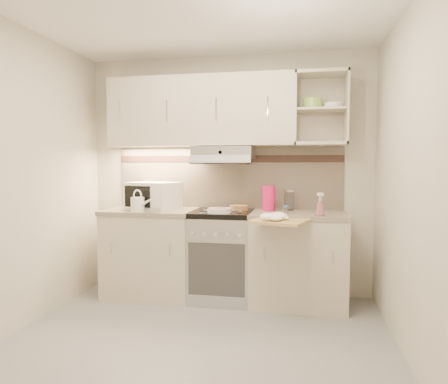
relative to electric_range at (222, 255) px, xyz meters
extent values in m
plane|color=gray|center=(0.00, -1.10, -0.45)|extent=(3.00, 3.00, 0.00)
cube|color=beige|center=(0.00, 0.30, 0.80)|extent=(3.00, 0.04, 2.50)
cube|color=beige|center=(0.00, -2.50, 0.80)|extent=(3.00, 0.04, 2.50)
cube|color=beige|center=(-1.50, -1.10, 0.80)|extent=(0.04, 2.80, 2.50)
cube|color=beige|center=(1.50, -1.10, 0.80)|extent=(0.04, 2.80, 2.50)
cube|color=white|center=(0.00, -1.10, 2.05)|extent=(3.00, 2.80, 0.04)
cube|color=#C6B299|center=(0.00, 0.29, 0.77)|extent=(2.40, 0.02, 0.64)
cube|color=#31201B|center=(0.00, 0.28, 0.97)|extent=(2.40, 0.01, 0.08)
cube|color=beige|center=(-0.25, 0.13, 1.45)|extent=(1.90, 0.34, 0.70)
cube|color=beige|center=(0.95, 0.13, 1.45)|extent=(0.50, 0.34, 0.70)
cylinder|color=#7EB244|center=(0.87, 0.13, 1.50)|extent=(0.19, 0.19, 0.10)
cylinder|color=white|center=(1.07, 0.13, 1.48)|extent=(0.18, 0.18, 0.06)
cube|color=#B7B7BC|center=(0.00, 0.10, 1.03)|extent=(0.60, 0.40, 0.12)
cube|color=beige|center=(-0.75, 0.00, -0.02)|extent=(0.90, 0.60, 0.86)
cube|color=gray|center=(-0.75, 0.00, 0.43)|extent=(0.92, 0.62, 0.04)
cube|color=beige|center=(0.75, 0.00, -0.02)|extent=(0.90, 0.60, 0.86)
cube|color=gray|center=(0.75, 0.00, 0.43)|extent=(0.92, 0.62, 0.04)
cube|color=#B7B7BC|center=(0.00, 0.00, -0.03)|extent=(0.60, 0.58, 0.85)
cube|color=black|center=(0.00, 0.00, 0.42)|extent=(0.60, 0.60, 0.05)
cube|color=white|center=(-0.74, 0.04, 0.59)|extent=(0.58, 0.50, 0.28)
cube|color=black|center=(-0.74, -0.14, 0.59)|extent=(0.31, 0.11, 0.21)
cylinder|color=white|center=(-0.81, -0.21, 0.52)|extent=(0.13, 0.13, 0.14)
cone|color=white|center=(-0.72, -0.25, 0.54)|extent=(0.18, 0.10, 0.11)
torus|color=white|center=(-0.81, -0.21, 0.61)|extent=(0.11, 0.06, 0.11)
cylinder|color=white|center=(0.00, -0.15, 0.46)|extent=(0.23, 0.23, 0.01)
cylinder|color=white|center=(0.00, -0.15, 0.47)|extent=(0.23, 0.23, 0.01)
cylinder|color=white|center=(0.00, -0.15, 0.49)|extent=(0.23, 0.23, 0.01)
cube|color=silver|center=(0.00, -0.15, 0.50)|extent=(0.14, 0.08, 0.01)
cylinder|color=#AA8249|center=(0.15, 0.10, 0.47)|extent=(0.19, 0.19, 0.05)
cylinder|color=#D71357|center=(0.45, 0.10, 0.58)|extent=(0.13, 0.13, 0.25)
cube|color=#D71357|center=(0.51, 0.12, 0.61)|extent=(0.02, 0.03, 0.11)
cylinder|color=silver|center=(0.66, 0.20, 0.54)|extent=(0.10, 0.10, 0.19)
cylinder|color=#B7B7BC|center=(0.66, 0.20, 0.64)|extent=(0.11, 0.11, 0.02)
cylinder|color=white|center=(0.63, -0.07, 0.48)|extent=(0.05, 0.05, 0.06)
cylinder|color=#2360B0|center=(0.63, -0.07, 0.52)|extent=(0.05, 0.05, 0.02)
cone|color=pink|center=(0.94, -0.22, 0.52)|extent=(0.08, 0.08, 0.14)
cube|color=tan|center=(0.59, -0.43, 0.42)|extent=(0.55, 0.52, 0.02)
camera|label=1|loc=(0.74, -3.89, 0.91)|focal=32.00mm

